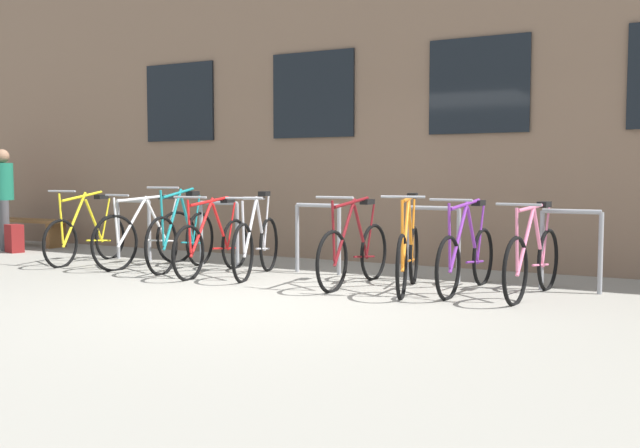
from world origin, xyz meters
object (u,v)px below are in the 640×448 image
at_px(bicycle_teal, 182,239).
at_px(bicycle_silver, 257,244).
at_px(bicycle_yellow, 86,236).
at_px(bicycle_orange, 408,255).
at_px(person_by_bench, 3,192).
at_px(wooden_bench, 25,226).
at_px(bicycle_white, 147,237).
at_px(bicycle_purple, 467,257).
at_px(bicycle_pink, 533,260).
at_px(backpack, 14,238).
at_px(bicycle_maroon, 354,252).
at_px(bicycle_red, 213,244).

bearing_deg(bicycle_teal, bicycle_silver, -1.41).
relative_size(bicycle_silver, bicycle_yellow, 0.97).
relative_size(bicycle_orange, person_by_bench, 1.03).
bearing_deg(wooden_bench, bicycle_white, -16.95).
height_order(bicycle_teal, bicycle_yellow, bicycle_teal).
height_order(bicycle_purple, bicycle_yellow, bicycle_yellow).
height_order(bicycle_orange, bicycle_yellow, bicycle_orange).
bearing_deg(person_by_bench, bicycle_purple, -3.34).
bearing_deg(bicycle_yellow, bicycle_pink, 0.90).
relative_size(bicycle_white, backpack, 4.07).
distance_m(bicycle_pink, wooden_bench, 8.82).
bearing_deg(bicycle_silver, bicycle_white, 177.64).
height_order(bicycle_maroon, bicycle_purple, bicycle_maroon).
bearing_deg(bicycle_maroon, person_by_bench, 174.44).
distance_m(bicycle_white, bicycle_purple, 4.36).
height_order(bicycle_orange, bicycle_white, bicycle_orange).
bearing_deg(bicycle_white, bicycle_orange, -3.35).
relative_size(bicycle_yellow, wooden_bench, 0.91).
height_order(bicycle_red, bicycle_silver, bicycle_silver).
distance_m(bicycle_white, wooden_bench, 3.87).
xyz_separation_m(bicycle_maroon, backpack, (-6.12, 0.50, -0.15)).
relative_size(bicycle_red, bicycle_silver, 1.07).
distance_m(bicycle_yellow, wooden_bench, 2.97).
height_order(bicycle_pink, bicycle_maroon, bicycle_maroon).
height_order(bicycle_purple, wooden_bench, bicycle_purple).
height_order(bicycle_orange, bicycle_teal, bicycle_teal).
distance_m(bicycle_silver, bicycle_maroon, 1.36).
xyz_separation_m(bicycle_orange, bicycle_pink, (1.25, 0.21, -0.01)).
distance_m(bicycle_maroon, person_by_bench, 6.56).
bearing_deg(bicycle_pink, bicycle_red, -177.49).
height_order(bicycle_orange, wooden_bench, bicycle_orange).
xyz_separation_m(bicycle_maroon, person_by_bench, (-6.51, 0.63, 0.56)).
bearing_deg(backpack, bicycle_silver, 12.22).
relative_size(bicycle_purple, bicycle_teal, 1.03).
xyz_separation_m(bicycle_silver, bicycle_yellow, (-2.78, -0.03, -0.01)).
height_order(bicycle_white, backpack, bicycle_white).
bearing_deg(bicycle_red, bicycle_pink, 2.51).
height_order(bicycle_orange, person_by_bench, person_by_bench).
relative_size(bicycle_pink, bicycle_white, 0.96).
bearing_deg(bicycle_maroon, bicycle_white, 176.58).
xyz_separation_m(bicycle_teal, wooden_bench, (-4.32, 1.17, -0.06)).
relative_size(bicycle_orange, bicycle_silver, 1.01).
xyz_separation_m(bicycle_red, bicycle_yellow, (-2.21, 0.07, -0.00)).
distance_m(bicycle_orange, wooden_bench, 7.61).
bearing_deg(bicycle_white, person_by_bench, 172.45).
bearing_deg(bicycle_teal, bicycle_yellow, -177.83).
height_order(bicycle_silver, bicycle_yellow, bicycle_yellow).
xyz_separation_m(bicycle_pink, bicycle_silver, (-3.26, -0.06, 0.01)).
bearing_deg(bicycle_silver, bicycle_red, -169.44).
relative_size(bicycle_orange, bicycle_yellow, 0.99).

